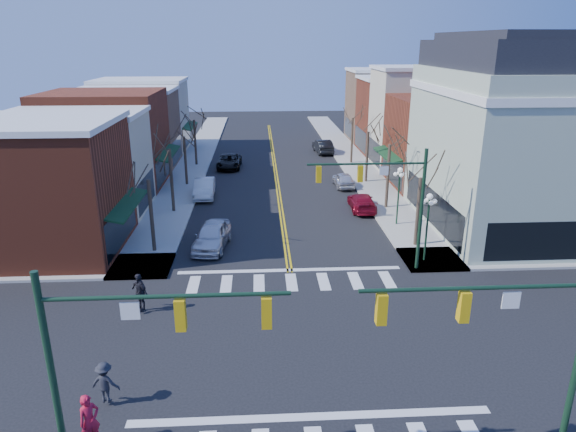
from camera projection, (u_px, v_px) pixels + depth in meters
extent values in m
plane|color=black|center=(300.00, 345.00, 22.63)|extent=(160.00, 160.00, 0.00)
cube|color=#9E9B93|center=(171.00, 208.00, 41.03)|extent=(3.50, 70.00, 0.15)
cube|color=#9E9B93|center=(387.00, 204.00, 41.98)|extent=(3.50, 70.00, 0.15)
cube|color=maroon|center=(35.00, 190.00, 31.59)|extent=(10.00, 8.50, 8.00)
cube|color=beige|center=(77.00, 165.00, 39.00)|extent=(10.00, 7.00, 7.50)
cube|color=maroon|center=(106.00, 140.00, 46.40)|extent=(10.00, 9.00, 8.50)
cube|color=#87644A|center=(128.00, 129.00, 54.30)|extent=(10.00, 7.50, 7.80)
cube|color=beige|center=(143.00, 117.00, 61.56)|extent=(10.00, 8.00, 8.20)
cube|color=maroon|center=(448.00, 142.00, 46.51)|extent=(10.00, 8.50, 8.00)
cube|color=beige|center=(423.00, 119.00, 53.51)|extent=(10.00, 7.00, 10.00)
cube|color=maroon|center=(403.00, 116.00, 60.84)|extent=(10.00, 8.00, 8.50)
cube|color=#87644A|center=(387.00, 106.00, 68.32)|extent=(10.00, 8.00, 9.00)
cube|color=#A6B59D|center=(522.00, 151.00, 35.46)|extent=(12.00, 14.00, 11.00)
cube|color=white|center=(531.00, 90.00, 34.13)|extent=(12.25, 14.25, 0.50)
cube|color=black|center=(536.00, 54.00, 33.39)|extent=(11.40, 13.40, 1.80)
cube|color=black|center=(539.00, 36.00, 33.03)|extent=(9.80, 11.80, 0.60)
cylinder|color=#14331E|center=(55.00, 391.00, 14.07)|extent=(0.20, 0.20, 7.20)
cylinder|color=#14331E|center=(166.00, 296.00, 13.35)|extent=(6.50, 0.12, 0.12)
cube|color=gold|center=(180.00, 315.00, 13.54)|extent=(0.28, 0.28, 0.90)
cube|color=gold|center=(267.00, 312.00, 13.67)|extent=(0.28, 0.28, 0.90)
cylinder|color=#14331E|center=(576.00, 372.00, 14.88)|extent=(0.20, 0.20, 7.20)
cylinder|color=#14331E|center=(478.00, 288.00, 13.80)|extent=(6.50, 0.12, 0.12)
cube|color=gold|center=(464.00, 306.00, 13.96)|extent=(0.28, 0.28, 0.90)
cube|color=gold|center=(381.00, 309.00, 13.83)|extent=(0.28, 0.28, 0.90)
cylinder|color=#14331E|center=(421.00, 212.00, 28.86)|extent=(0.20, 0.20, 7.20)
cylinder|color=#14331E|center=(367.00, 164.00, 27.78)|extent=(6.50, 0.12, 0.12)
cube|color=gold|center=(360.00, 174.00, 27.94)|extent=(0.28, 0.28, 0.90)
cube|color=gold|center=(319.00, 174.00, 27.82)|extent=(0.28, 0.28, 0.90)
cylinder|color=#14331E|center=(427.00, 231.00, 30.46)|extent=(0.12, 0.12, 4.00)
sphere|color=white|center=(430.00, 197.00, 29.77)|extent=(0.36, 0.36, 0.36)
cylinder|color=#14331E|center=(398.00, 199.00, 36.61)|extent=(0.12, 0.12, 4.00)
sphere|color=white|center=(400.00, 170.00, 35.91)|extent=(0.36, 0.36, 0.36)
cylinder|color=#382B21|center=(152.00, 217.00, 31.80)|extent=(0.24, 0.24, 4.76)
cylinder|color=#382B21|center=(172.00, 181.00, 39.31)|extent=(0.24, 0.24, 5.04)
cylinder|color=#382B21|center=(186.00, 161.00, 46.95)|extent=(0.24, 0.24, 4.55)
cylinder|color=#382B21|center=(195.00, 143.00, 54.45)|extent=(0.24, 0.24, 4.90)
cylinder|color=#382B21|center=(418.00, 213.00, 32.74)|extent=(0.24, 0.24, 4.62)
cylinder|color=#382B21|center=(388.00, 177.00, 40.20)|extent=(0.24, 0.24, 5.18)
cylinder|color=#382B21|center=(367.00, 158.00, 47.82)|extent=(0.24, 0.24, 4.83)
cylinder|color=#382B21|center=(352.00, 141.00, 55.36)|extent=(0.24, 0.24, 4.97)
imported|color=silver|center=(212.00, 236.00, 33.04)|extent=(2.58, 5.07, 1.66)
imported|color=silver|center=(204.00, 188.00, 43.90)|extent=(1.80, 4.78, 1.56)
imported|color=black|center=(229.00, 161.00, 53.98)|extent=(2.53, 5.15, 1.41)
imported|color=maroon|center=(362.00, 202.00, 40.52)|extent=(1.99, 4.60, 1.32)
imported|color=silver|center=(343.00, 180.00, 46.97)|extent=(1.76, 4.02, 1.35)
imported|color=black|center=(323.00, 146.00, 61.25)|extent=(2.18, 5.04, 1.61)
imported|color=#B5132F|center=(90.00, 421.00, 16.55)|extent=(0.80, 0.80, 1.88)
imported|color=black|center=(140.00, 292.00, 25.04)|extent=(1.15, 1.10, 1.91)
imported|color=#212229|center=(105.00, 382.00, 18.61)|extent=(1.14, 0.79, 1.62)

